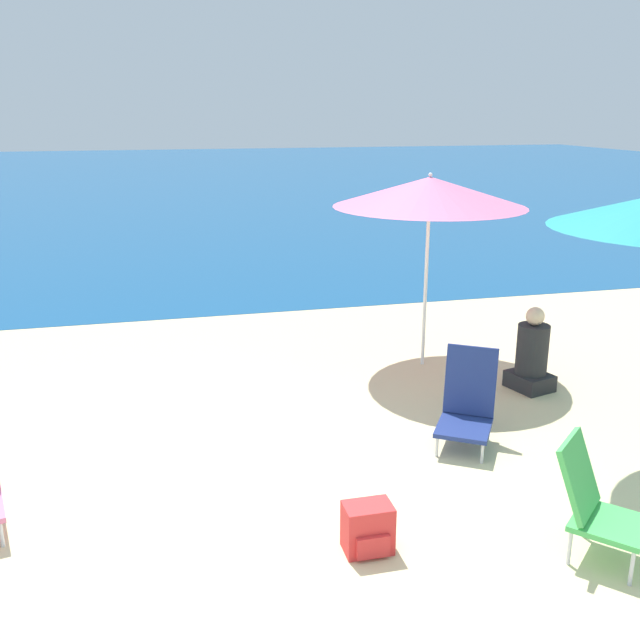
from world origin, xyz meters
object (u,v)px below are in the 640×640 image
beach_umbrella_pink (430,192)px  person_seated_near (532,356)px  beach_chair_green (594,500)px  backpack_red (368,529)px  beach_chair_navy (467,403)px

beach_umbrella_pink → person_seated_near: 1.90m
beach_chair_green → backpack_red: (-1.31, 0.36, -0.22)m
beach_umbrella_pink → backpack_red: 3.84m
person_seated_near → beach_chair_green: bearing=-127.9°
beach_umbrella_pink → person_seated_near: beach_umbrella_pink is taller
person_seated_near → backpack_red: size_ratio=2.64×
beach_chair_navy → backpack_red: 1.77m
beach_chair_green → person_seated_near: size_ratio=0.89×
beach_chair_navy → person_seated_near: person_seated_near is taller
beach_umbrella_pink → beach_chair_green: bearing=-94.6°
beach_chair_green → beach_umbrella_pink: bearing=43.4°
beach_umbrella_pink → beach_chair_green: 3.73m
beach_chair_green → beach_chair_navy: beach_chair_navy is taller
beach_umbrella_pink → beach_chair_green: beach_umbrella_pink is taller
beach_chair_navy → backpack_red: (-1.24, -1.25, -0.19)m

